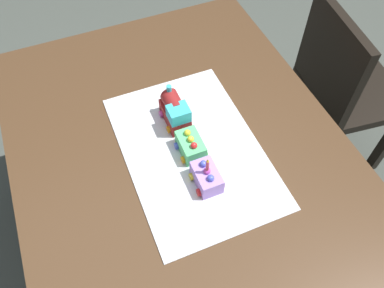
{
  "coord_description": "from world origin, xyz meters",
  "views": [
    {
      "loc": [
        0.61,
        -0.23,
        1.72
      ],
      "look_at": [
        -0.02,
        0.03,
        0.77
      ],
      "focal_mm": 36.55,
      "sensor_mm": 36.0,
      "label": 1
    }
  ],
  "objects_px": {
    "chair": "(341,89)",
    "cake_locomotive": "(175,111)",
    "dining_table": "(186,178)",
    "birthday_candle": "(208,164)",
    "cake_car_hopper_mint_green": "(191,146)",
    "cake_car_gondola_lavender": "(207,177)"
  },
  "relations": [
    {
      "from": "cake_car_hopper_mint_green",
      "to": "birthday_candle",
      "type": "bearing_deg",
      "value": -0.0
    },
    {
      "from": "chair",
      "to": "cake_locomotive",
      "type": "distance_m",
      "value": 0.87
    },
    {
      "from": "cake_car_gondola_lavender",
      "to": "birthday_candle",
      "type": "bearing_deg",
      "value": -0.0
    },
    {
      "from": "dining_table",
      "to": "cake_car_hopper_mint_green",
      "type": "relative_size",
      "value": 14.0
    },
    {
      "from": "chair",
      "to": "cake_car_gondola_lavender",
      "type": "relative_size",
      "value": 8.6
    },
    {
      "from": "dining_table",
      "to": "birthday_candle",
      "type": "bearing_deg",
      "value": 13.9
    },
    {
      "from": "dining_table",
      "to": "cake_locomotive",
      "type": "distance_m",
      "value": 0.22
    },
    {
      "from": "cake_locomotive",
      "to": "cake_car_hopper_mint_green",
      "type": "bearing_deg",
      "value": 0.0
    },
    {
      "from": "dining_table",
      "to": "birthday_candle",
      "type": "height_order",
      "value": "birthday_candle"
    },
    {
      "from": "dining_table",
      "to": "chair",
      "type": "bearing_deg",
      "value": 106.63
    },
    {
      "from": "cake_locomotive",
      "to": "cake_car_hopper_mint_green",
      "type": "height_order",
      "value": "cake_locomotive"
    },
    {
      "from": "chair",
      "to": "birthday_candle",
      "type": "distance_m",
      "value": 0.95
    },
    {
      "from": "cake_car_hopper_mint_green",
      "to": "birthday_candle",
      "type": "distance_m",
      "value": 0.14
    },
    {
      "from": "chair",
      "to": "cake_locomotive",
      "type": "height_order",
      "value": "same"
    },
    {
      "from": "chair",
      "to": "cake_car_hopper_mint_green",
      "type": "relative_size",
      "value": 8.6
    },
    {
      "from": "birthday_candle",
      "to": "cake_locomotive",
      "type": "bearing_deg",
      "value": -180.0
    },
    {
      "from": "cake_locomotive",
      "to": "cake_car_gondola_lavender",
      "type": "height_order",
      "value": "cake_locomotive"
    },
    {
      "from": "cake_car_hopper_mint_green",
      "to": "chair",
      "type": "bearing_deg",
      "value": 105.85
    },
    {
      "from": "chair",
      "to": "birthday_candle",
      "type": "relative_size",
      "value": 16.79
    },
    {
      "from": "cake_car_gondola_lavender",
      "to": "birthday_candle",
      "type": "relative_size",
      "value": 1.95
    },
    {
      "from": "dining_table",
      "to": "cake_car_hopper_mint_green",
      "type": "height_order",
      "value": "cake_car_hopper_mint_green"
    },
    {
      "from": "chair",
      "to": "cake_locomotive",
      "type": "relative_size",
      "value": 6.14
    }
  ]
}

